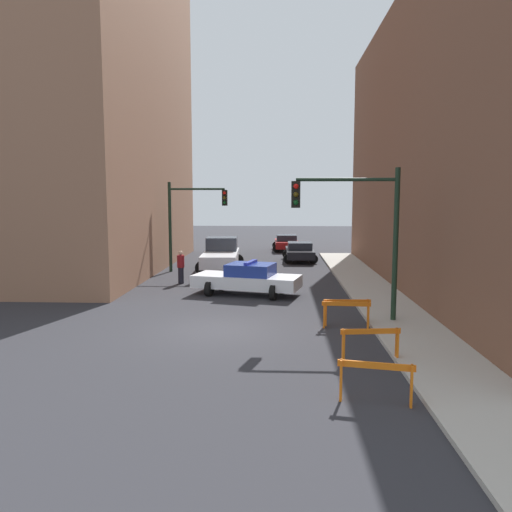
{
  "coord_description": "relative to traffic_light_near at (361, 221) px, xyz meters",
  "views": [
    {
      "loc": [
        1.96,
        -15.85,
        4.32
      ],
      "look_at": [
        0.97,
        5.0,
        1.86
      ],
      "focal_mm": 35.0,
      "sensor_mm": 36.0,
      "label": 1
    }
  ],
  "objects": [
    {
      "name": "parked_car_mid",
      "position": [
        -2.21,
        23.43,
        -2.86
      ],
      "size": [
        2.35,
        4.34,
        1.31
      ],
      "rotation": [
        0.0,
        0.0,
        0.03
      ],
      "color": "maroon",
      "rests_on": "ground_plane"
    },
    {
      "name": "pedestrian_crossing",
      "position": [
        -7.73,
        7.55,
        -2.67
      ],
      "size": [
        0.47,
        0.47,
        1.66
      ],
      "rotation": [
        0.0,
        0.0,
        5.12
      ],
      "color": "black",
      "rests_on": "ground_plane"
    },
    {
      "name": "traffic_light_near",
      "position": [
        0.0,
        0.0,
        0.0
      ],
      "size": [
        3.64,
        0.35,
        5.2
      ],
      "color": "black",
      "rests_on": "sidewalk_right"
    },
    {
      "name": "barrier_corner",
      "position": [
        -0.48,
        -0.42,
        -2.91
      ],
      "size": [
        1.6,
        0.24,
        0.9
      ],
      "rotation": [
        0.0,
        0.0,
        0.05
      ],
      "color": "orange",
      "rests_on": "ground_plane"
    },
    {
      "name": "parked_car_near",
      "position": [
        -1.4,
        16.74,
        -2.86
      ],
      "size": [
        2.32,
        4.33,
        1.31
      ],
      "rotation": [
        0.0,
        0.0,
        0.01
      ],
      "color": "black",
      "rests_on": "ground_plane"
    },
    {
      "name": "sidewalk_right",
      "position": [
        1.47,
        -1.22,
        -3.47
      ],
      "size": [
        2.4,
        44.0,
        0.12
      ],
      "color": "#B2ADA3",
      "rests_on": "ground_plane"
    },
    {
      "name": "barrier_back",
      "position": [
        -0.56,
        -0.81,
        -2.91
      ],
      "size": [
        1.6,
        0.25,
        0.9
      ],
      "rotation": [
        0.0,
        0.0,
        -0.06
      ],
      "color": "orange",
      "rests_on": "ground_plane"
    },
    {
      "name": "building_corner_left",
      "position": [
        -16.73,
        12.78,
        6.57
      ],
      "size": [
        14.0,
        20.0,
        20.2
      ],
      "color": "#93664C",
      "rests_on": "ground_plane"
    },
    {
      "name": "barrier_mid",
      "position": [
        -0.37,
        -4.19,
        -2.91
      ],
      "size": [
        1.6,
        0.33,
        0.9
      ],
      "rotation": [
        0.0,
        0.0,
        0.12
      ],
      "color": "orange",
      "rests_on": "ground_plane"
    },
    {
      "name": "barrier_front",
      "position": [
        -0.74,
        -6.89,
        -2.91
      ],
      "size": [
        1.58,
        0.44,
        0.9
      ],
      "rotation": [
        0.0,
        0.0,
        -0.19
      ],
      "color": "orange",
      "rests_on": "ground_plane"
    },
    {
      "name": "ground_plane",
      "position": [
        -4.73,
        -1.22,
        -3.53
      ],
      "size": [
        120.0,
        120.0,
        0.0
      ],
      "primitive_type": "plane",
      "color": "#2D2D33"
    },
    {
      "name": "traffic_light_far",
      "position": [
        -8.03,
        11.58,
        -0.13
      ],
      "size": [
        3.44,
        0.35,
        5.2
      ],
      "color": "black",
      "rests_on": "ground_plane"
    },
    {
      "name": "police_car",
      "position": [
        -4.18,
        4.84,
        -2.81
      ],
      "size": [
        5.01,
        3.07,
        1.52
      ],
      "rotation": [
        0.0,
        0.0,
        1.32
      ],
      "color": "white",
      "rests_on": "ground_plane"
    },
    {
      "name": "white_truck",
      "position": [
        -6.27,
        12.42,
        -2.62
      ],
      "size": [
        2.8,
        5.48,
        1.9
      ],
      "rotation": [
        0.0,
        0.0,
        0.05
      ],
      "color": "silver",
      "rests_on": "ground_plane"
    }
  ]
}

